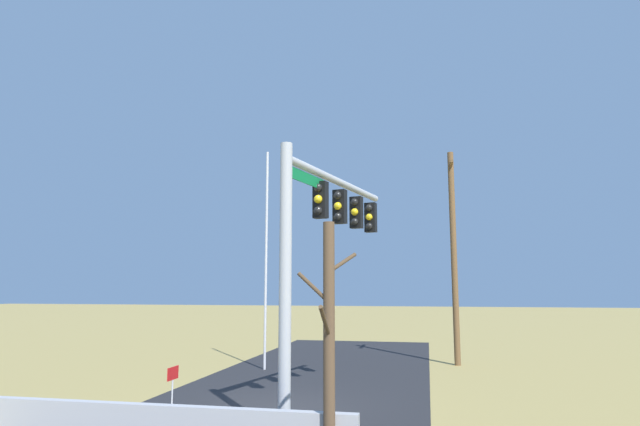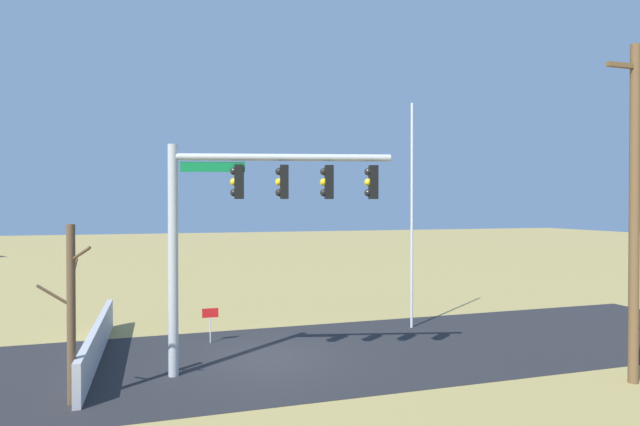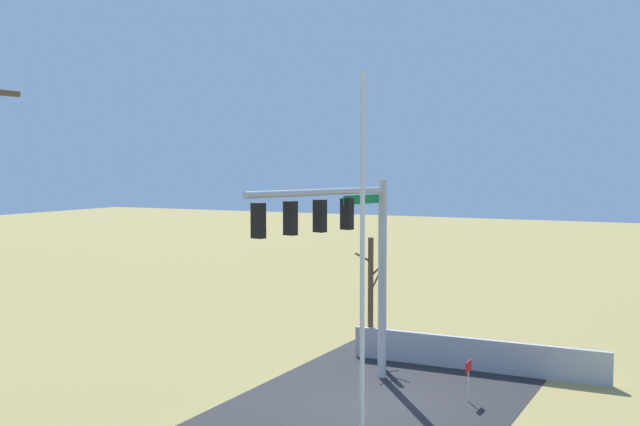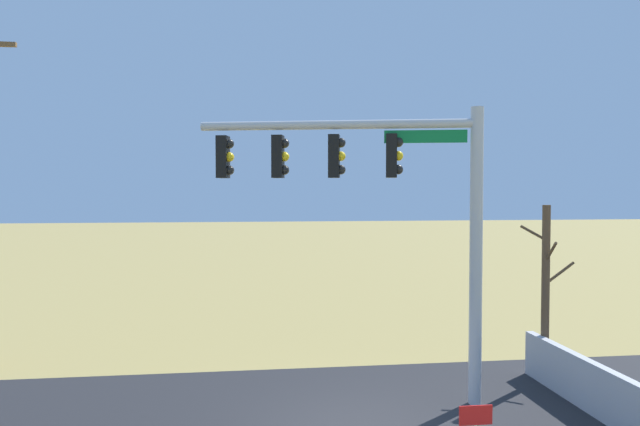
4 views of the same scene
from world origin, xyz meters
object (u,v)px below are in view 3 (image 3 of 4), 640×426
object	(u,v)px
bare_tree	(371,296)
open_sign	(468,372)
flagpole	(362,291)
signal_mast	(343,239)

from	to	relation	value
bare_tree	open_sign	world-z (taller)	bare_tree
flagpole	open_sign	world-z (taller)	flagpole
signal_mast	open_sign	world-z (taller)	signal_mast
signal_mast	open_sign	xyz separation A→B (m)	(0.63, -3.77, -3.79)
bare_tree	signal_mast	bearing A→B (deg)	-167.68
signal_mast	flagpole	bearing A→B (deg)	-152.16
signal_mast	flagpole	distance (m)	8.12
flagpole	open_sign	size ratio (longest dim) A/B	7.25
open_sign	bare_tree	bearing A→B (deg)	51.70
flagpole	open_sign	bearing A→B (deg)	0.12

